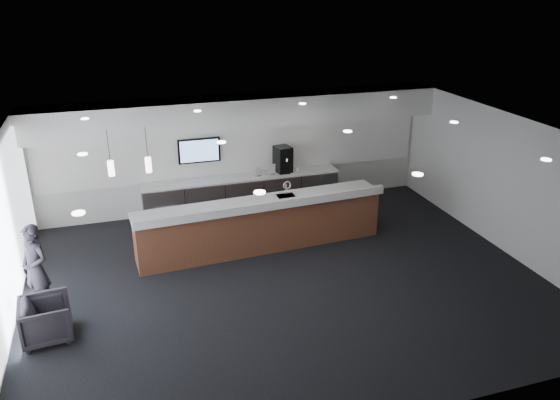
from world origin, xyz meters
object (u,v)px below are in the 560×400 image
object	(u,v)px
service_counter	(261,224)
armchair	(46,320)
lounge_guest	(36,268)
coffee_machine	(283,159)

from	to	relation	value
service_counter	armchair	size ratio (longest dim) A/B	6.95
service_counter	armchair	bearing A→B (deg)	-157.13
armchair	lounge_guest	world-z (taller)	lounge_guest
coffee_machine	armchair	world-z (taller)	coffee_machine
service_counter	armchair	xyz separation A→B (m)	(-4.31, -2.14, -0.21)
service_counter	lounge_guest	distance (m)	4.64
coffee_machine	lounge_guest	world-z (taller)	lounge_guest
coffee_machine	armchair	distance (m)	7.06
service_counter	lounge_guest	xyz separation A→B (m)	(-4.50, -1.11, 0.25)
coffee_machine	lounge_guest	distance (m)	6.60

